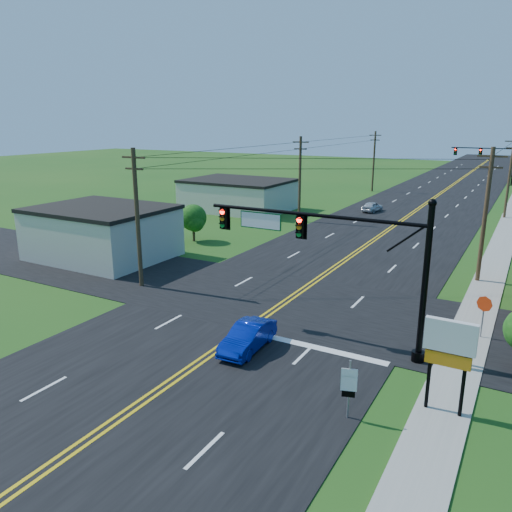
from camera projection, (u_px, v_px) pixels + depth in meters
The scene contains 19 objects.
ground at pixel (152, 392), 20.18m from camera, with size 260.00×260.00×0.00m, color #1A4A15.
road_main at pixel (418, 208), 62.21m from camera, with size 16.00×220.00×0.04m, color black.
road_cross at pixel (283, 301), 30.26m from camera, with size 70.00×10.00×0.04m, color black.
sidewalk at pixel (506, 232), 48.84m from camera, with size 2.00×160.00×0.08m, color gray.
signal_mast_main at pixel (330, 249), 23.60m from camera, with size 11.30×0.60×7.48m.
signal_mast_far at pixel (486, 157), 84.14m from camera, with size 10.98×0.60×7.48m.
cream_bldg_near at pixel (102, 232), 39.44m from camera, with size 10.20×8.20×4.10m.
cream_bldg_far at pixel (238, 195), 60.61m from camera, with size 12.20×9.20×3.70m.
utility_pole_left_a at pixel (137, 216), 31.83m from camera, with size 1.80×0.28×9.00m.
utility_pole_left_b at pixel (300, 178), 52.85m from camera, with size 1.80×0.28×9.00m.
utility_pole_left_c at pixel (374, 160), 75.55m from camera, with size 1.80×0.28×9.00m.
utility_pole_right_a at pixel (485, 213), 32.80m from camera, with size 1.80×0.28×9.00m.
utility_pole_right_b at pixel (510, 176), 54.66m from camera, with size 1.80×0.28×9.00m.
tree_left at pixel (193, 218), 44.72m from camera, with size 2.40×2.40×3.37m.
blue_car at pixel (248, 338), 23.74m from camera, with size 1.35×3.86×1.27m, color #061993.
distant_car at pixel (372, 207), 59.48m from camera, with size 1.42×3.52×1.20m, color silver.
route_sign at pixel (349, 385), 18.06m from camera, with size 0.57×0.21×2.35m.
stop_sign at pixel (484, 308), 24.74m from camera, with size 0.77×0.32×2.25m.
pylon_sign at pixel (449, 347), 18.05m from camera, with size 1.82×0.26×3.73m.
Camera 1 is at (12.49, -13.63, 10.66)m, focal length 35.00 mm.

